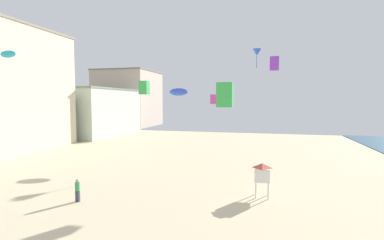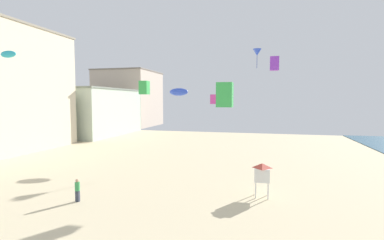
{
  "view_description": "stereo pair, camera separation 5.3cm",
  "coord_description": "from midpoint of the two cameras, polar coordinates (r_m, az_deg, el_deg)",
  "views": [
    {
      "loc": [
        9.29,
        -3.42,
        7.22
      ],
      "look_at": [
        2.94,
        21.84,
        5.42
      ],
      "focal_mm": 26.4,
      "sensor_mm": 36.0,
      "label": 1
    },
    {
      "loc": [
        9.34,
        -3.41,
        7.22
      ],
      "look_at": [
        2.94,
        21.84,
        5.42
      ],
      "focal_mm": 26.4,
      "sensor_mm": 36.0,
      "label": 2
    }
  ],
  "objects": [
    {
      "name": "kite_cyan_parafoil",
      "position": [
        25.75,
        -33.19,
        11.07
      ],
      "size": [
        1.4,
        0.39,
        0.54
      ],
      "color": "#2DB7CC"
    },
    {
      "name": "kite_flyer",
      "position": [
        22.26,
        -22.19,
        -12.78
      ],
      "size": [
        0.34,
        0.34,
        1.64
      ],
      "rotation": [
        0.0,
        0.0,
        5.9
      ],
      "color": "#383D4C",
      "rests_on": "ground"
    },
    {
      "name": "kite_purple_box",
      "position": [
        32.08,
        16.24,
        10.89
      ],
      "size": [
        0.93,
        0.93,
        1.46
      ],
      "color": "purple"
    },
    {
      "name": "kite_blue_delta",
      "position": [
        43.57,
        12.94,
        13.16
      ],
      "size": [
        1.23,
        1.23,
        2.8
      ],
      "color": "blue"
    },
    {
      "name": "kite_magenta_box",
      "position": [
        23.22,
        4.35,
        4.2
      ],
      "size": [
        0.49,
        0.49,
        0.77
      ],
      "color": "#DB3D9E"
    },
    {
      "name": "boardwalk_hotel_mid",
      "position": [
        64.79,
        -20.94,
        1.62
      ],
      "size": [
        17.21,
        20.4,
        9.74
      ],
      "color": "#B7C6B2",
      "rests_on": "ground"
    },
    {
      "name": "kite_green_box_2",
      "position": [
        18.85,
        6.61,
        5.06
      ],
      "size": [
        1.03,
        1.03,
        1.63
      ],
      "color": "green"
    },
    {
      "name": "boardwalk_hotel_far",
      "position": [
        82.66,
        -12.67,
        4.24
      ],
      "size": [
        14.82,
        16.47,
        15.52
      ],
      "color": "#C6B29E",
      "rests_on": "ground"
    },
    {
      "name": "kite_green_box",
      "position": [
        29.27,
        -9.68,
        6.46
      ],
      "size": [
        0.87,
        0.87,
        1.36
      ],
      "color": "green"
    },
    {
      "name": "kite_blue_parafoil",
      "position": [
        37.09,
        -2.77,
        5.68
      ],
      "size": [
        2.49,
        0.69,
        0.97
      ],
      "color": "blue"
    },
    {
      "name": "lifeguard_stand",
      "position": [
        22.05,
        13.93,
        -10.28
      ],
      "size": [
        1.1,
        1.1,
        2.55
      ],
      "rotation": [
        0.0,
        0.0,
        0.16
      ],
      "color": "white",
      "rests_on": "ground"
    }
  ]
}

